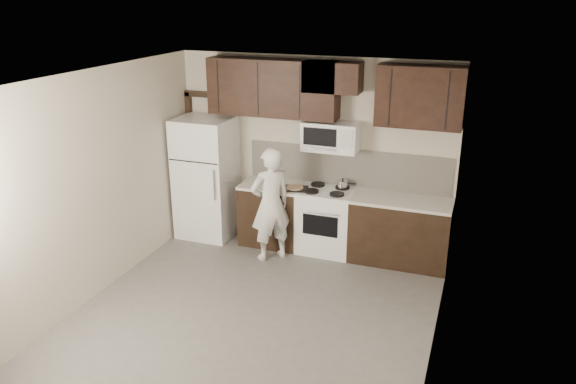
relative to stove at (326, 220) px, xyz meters
The scene contains 14 objects.
floor 2.02m from the stove, 98.80° to the right, with size 4.50×4.50×0.00m, color #585552.
back_wall 0.99m from the stove, 133.94° to the left, with size 4.00×4.00×0.00m, color beige.
ceiling 2.98m from the stove, 98.80° to the right, with size 4.50×4.50×0.00m, color white.
counter_run 0.30m from the stove, ahead, with size 2.95×0.64×0.91m.
stove is the anchor object (origin of this frame).
backsplash 0.80m from the stove, 56.25° to the left, with size 2.90×0.02×0.54m, color beige.
upper_cabinets 1.83m from the stove, 124.04° to the left, with size 3.48×0.35×0.78m.
microwave 1.20m from the stove, 90.10° to the left, with size 0.76×0.42×0.40m.
refrigerator 1.90m from the stove, behind, with size 0.80×0.76×1.80m.
door_trim 2.37m from the stove, behind, with size 0.50×0.08×2.12m.
saucepan 0.56m from the stove, 39.76° to the left, with size 0.27×0.15×0.15m.
baking_tray 0.64m from the stove, 165.72° to the right, with size 0.35×0.26×0.02m, color black.
pizza 0.65m from the stove, 165.72° to the right, with size 0.24×0.24×0.02m, color tan.
person 0.88m from the stove, 142.63° to the right, with size 0.58×0.38×1.59m, color silver.
Camera 1 is at (2.27, -5.14, 3.53)m, focal length 35.00 mm.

